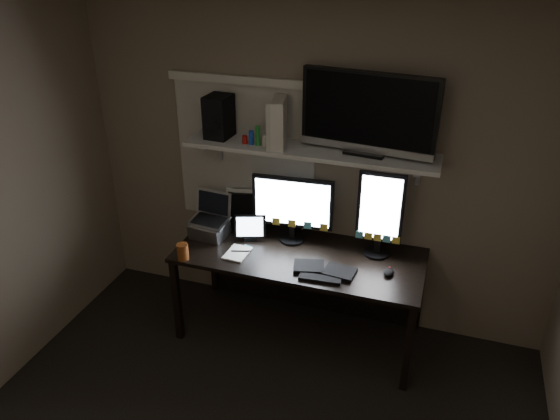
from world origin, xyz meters
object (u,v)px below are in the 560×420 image
at_px(desk, 304,265).
at_px(game_console, 279,122).
at_px(monitor_portrait, 380,214).
at_px(keyboard, 324,269).
at_px(speaker, 219,117).
at_px(monitor_landscape, 293,209).
at_px(laptop, 209,217).
at_px(cup, 183,252).
at_px(tv, 368,114).
at_px(mouse, 389,272).
at_px(tablet, 251,227).

bearing_deg(desk, game_console, 162.89).
bearing_deg(monitor_portrait, keyboard, -132.66).
bearing_deg(speaker, keyboard, -19.22).
distance_m(monitor_landscape, keyboard, 0.54).
bearing_deg(laptop, cup, -91.80).
height_order(monitor_portrait, tv, tv).
relative_size(monitor_landscape, cup, 4.99).
relative_size(mouse, tablet, 0.44).
xyz_separation_m(tablet, speaker, (-0.28, 0.13, 0.80)).
height_order(tablet, speaker, speaker).
height_order(monitor_portrait, speaker, speaker).
bearing_deg(monitor_landscape, monitor_portrait, -3.93).
xyz_separation_m(monitor_portrait, tv, (-0.14, 0.05, 0.70)).
bearing_deg(mouse, speaker, 171.49).
bearing_deg(keyboard, monitor_portrait, 43.63).
relative_size(desk, laptop, 5.44).
bearing_deg(mouse, monitor_landscape, 166.08).
relative_size(monitor_landscape, tv, 0.66).
distance_m(desk, monitor_landscape, 0.46).
bearing_deg(monitor_portrait, tv, 159.90).
bearing_deg(tablet, monitor_landscape, -2.77).
relative_size(tv, game_console, 2.75).
bearing_deg(monitor_landscape, tablet, -167.62).
xyz_separation_m(monitor_portrait, tablet, (-0.95, -0.09, -0.22)).
relative_size(laptop, game_console, 0.99).
distance_m(tablet, tv, 1.23).
bearing_deg(monitor_landscape, mouse, -21.15).
bearing_deg(speaker, monitor_landscape, -0.94).
xyz_separation_m(desk, tv, (0.39, 0.10, 1.20)).
relative_size(tablet, tv, 0.26).
bearing_deg(mouse, laptop, 179.46).
bearing_deg(cup, desk, 30.22).
distance_m(tablet, speaker, 0.86).
relative_size(keyboard, speaker, 1.42).
distance_m(monitor_landscape, speaker, 0.86).
height_order(keyboard, speaker, speaker).
bearing_deg(laptop, speaker, 82.76).
height_order(monitor_portrait, cup, monitor_portrait).
height_order(mouse, speaker, speaker).
xyz_separation_m(desk, speaker, (-0.69, 0.09, 1.08)).
distance_m(laptop, tv, 1.43).
relative_size(monitor_portrait, keyboard, 1.49).
relative_size(desk, keyboard, 4.09).
bearing_deg(keyboard, desk, 124.19).
distance_m(keyboard, cup, 1.01).
bearing_deg(cup, keyboard, 9.32).
xyz_separation_m(desk, mouse, (0.66, -0.19, 0.20)).
xyz_separation_m(keyboard, speaker, (-0.91, 0.38, 0.89)).
bearing_deg(speaker, monitor_portrait, 1.33).
bearing_deg(monitor_landscape, keyboard, -49.04).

